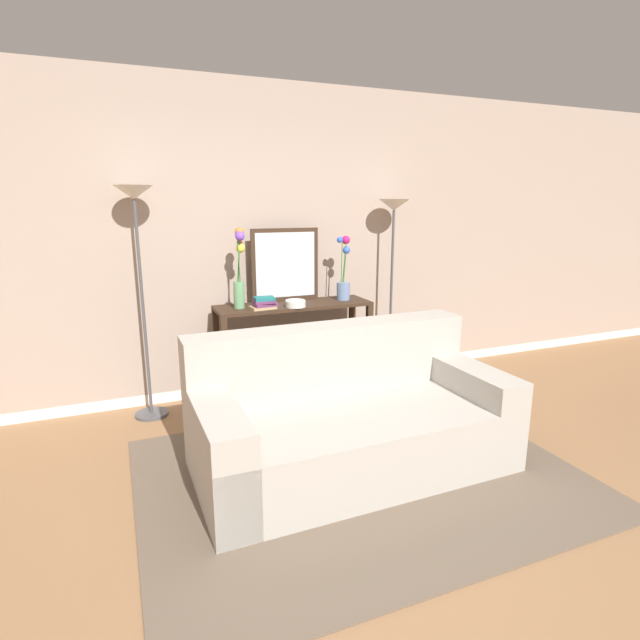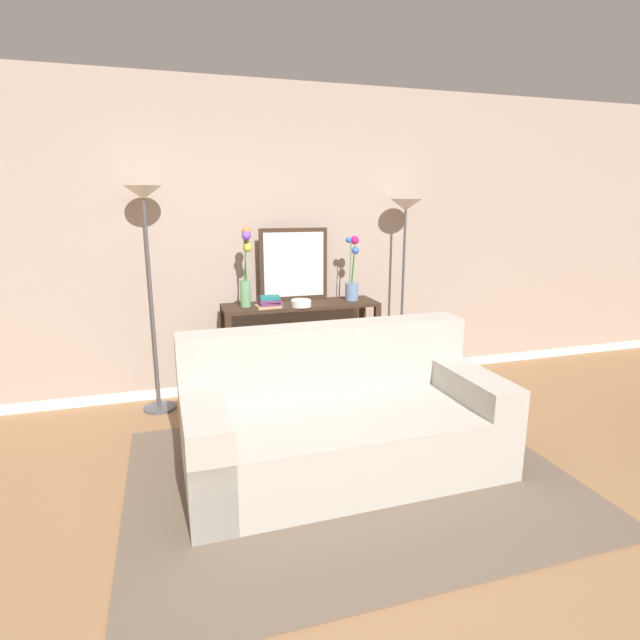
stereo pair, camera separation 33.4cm
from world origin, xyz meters
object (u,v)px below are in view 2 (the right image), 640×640
floor_lamp_right (405,241)px  book_stack (269,302)px  wall_mirror (294,265)px  couch (341,421)px  console_table (301,333)px  book_row_under_console (258,395)px  vase_tall_flowers (246,269)px  vase_short_flowers (352,278)px  fruit_bowl (301,303)px  floor_lamp_left (147,237)px

floor_lamp_right → book_stack: bearing=-172.2°
wall_mirror → couch: bearing=-92.0°
couch → book_stack: (-0.23, 1.13, 0.58)m
couch → console_table: bearing=87.0°
book_stack → book_row_under_console: 0.85m
vase_tall_flowers → console_table: bearing=-0.6°
book_stack → couch: bearing=-78.6°
wall_mirror → vase_tall_flowers: vase_tall_flowers is taller
couch → wall_mirror: bearing=88.0°
vase_tall_flowers → vase_short_flowers: bearing=0.7°
vase_tall_flowers → book_row_under_console: vase_tall_flowers is taller
vase_tall_flowers → fruit_bowl: vase_tall_flowers is taller
wall_mirror → book_row_under_console: (-0.38, -0.17, -1.10)m
couch → book_row_under_console: 1.30m
floor_lamp_right → wall_mirror: (-1.00, 0.10, -0.19)m
floor_lamp_right → book_stack: (-1.28, -0.17, -0.46)m
floor_lamp_left → wall_mirror: size_ratio=2.88×
floor_lamp_left → vase_short_flowers: bearing=-1.8°
console_table → floor_lamp_right: floor_lamp_right is taller
floor_lamp_left → book_stack: (0.91, -0.17, -0.53)m
floor_lamp_right → console_table: bearing=-176.1°
wall_mirror → book_stack: size_ratio=2.83×
floor_lamp_left → vase_tall_flowers: floor_lamp_left is taller
console_table → vase_short_flowers: vase_short_flowers is taller
book_stack → console_table: bearing=20.2°
console_table → floor_lamp_right: 1.25m
floor_lamp_right → vase_tall_flowers: floor_lamp_right is taller
fruit_bowl → floor_lamp_right: bearing=10.8°
couch → vase_tall_flowers: 1.55m
vase_tall_flowers → book_row_under_console: bearing=-4.1°
vase_short_flowers → book_stack: (-0.77, -0.12, -0.15)m
couch → floor_lamp_right: 1.97m
floor_lamp_left → vase_short_flowers: size_ratio=3.23×
couch → vase_tall_flowers: size_ratio=3.07×
floor_lamp_left → floor_lamp_right: bearing=-0.0°
vase_short_flowers → book_stack: size_ratio=2.53×
vase_short_flowers → fruit_bowl: (-0.50, -0.14, -0.17)m
console_table → book_stack: size_ratio=6.01×
couch → book_stack: book_stack is taller
console_table → fruit_bowl: bearing=-103.3°
book_row_under_console → couch: bearing=-75.2°
couch → book_row_under_console: couch is taller
couch → vase_short_flowers: size_ratio=3.57×
floor_lamp_right → couch: bearing=-129.0°
floor_lamp_right → vase_short_flowers: (-0.52, -0.05, -0.30)m
console_table → wall_mirror: wall_mirror is taller
couch → book_stack: bearing=101.4°
couch → floor_lamp_right: floor_lamp_right is taller
couch → wall_mirror: wall_mirror is taller
wall_mirror → book_row_under_console: 1.17m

